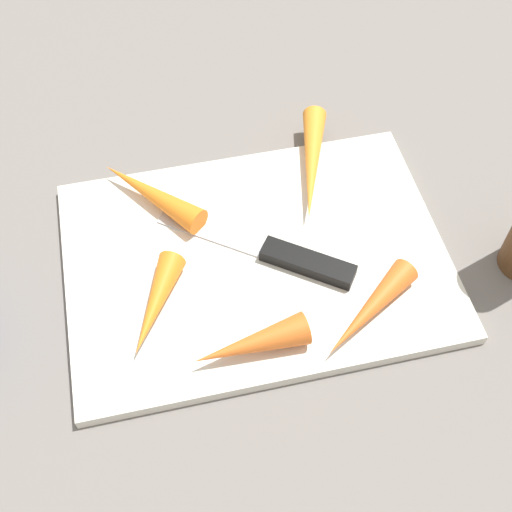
% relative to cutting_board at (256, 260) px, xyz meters
% --- Properties ---
extents(ground_plane, '(1.40, 1.40, 0.00)m').
position_rel_cutting_board_xyz_m(ground_plane, '(0.00, 0.00, -0.01)').
color(ground_plane, slate).
extents(cutting_board, '(0.36, 0.26, 0.01)m').
position_rel_cutting_board_xyz_m(cutting_board, '(0.00, 0.00, 0.00)').
color(cutting_board, silver).
rests_on(cutting_board, ground_plane).
extents(knife, '(0.17, 0.13, 0.01)m').
position_rel_cutting_board_xyz_m(knife, '(0.03, -0.01, 0.01)').
color(knife, '#B7B7BC').
rests_on(knife, cutting_board).
extents(carrot_short, '(0.07, 0.10, 0.03)m').
position_rel_cutting_board_xyz_m(carrot_short, '(-0.10, -0.04, 0.02)').
color(carrot_short, orange).
rests_on(carrot_short, cutting_board).
extents(carrot_long, '(0.10, 0.11, 0.03)m').
position_rel_cutting_board_xyz_m(carrot_long, '(-0.09, 0.09, 0.02)').
color(carrot_long, orange).
rests_on(carrot_long, cutting_board).
extents(carrot_medium, '(0.11, 0.09, 0.03)m').
position_rel_cutting_board_xyz_m(carrot_medium, '(0.08, -0.09, 0.02)').
color(carrot_medium, orange).
rests_on(carrot_medium, cutting_board).
extents(carrot_shortest, '(0.10, 0.04, 0.03)m').
position_rel_cutting_board_xyz_m(carrot_shortest, '(-0.03, -0.10, 0.02)').
color(carrot_shortest, orange).
rests_on(carrot_shortest, cutting_board).
extents(carrot_longest, '(0.07, 0.15, 0.03)m').
position_rel_cutting_board_xyz_m(carrot_longest, '(0.08, 0.09, 0.02)').
color(carrot_longest, orange).
rests_on(carrot_longest, cutting_board).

